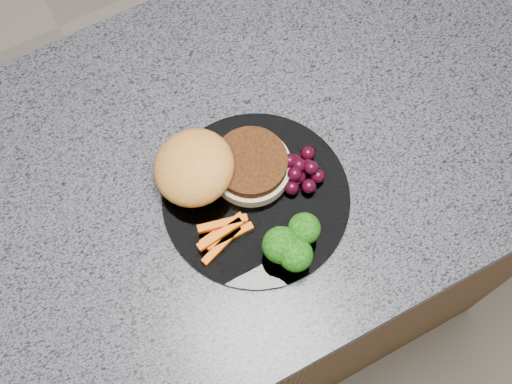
# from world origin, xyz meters

# --- Properties ---
(island_cabinet) EXTENTS (1.20, 0.60, 0.86)m
(island_cabinet) POSITION_xyz_m (0.00, 0.00, 0.43)
(island_cabinet) COLOR brown
(island_cabinet) RESTS_ON ground
(countertop) EXTENTS (1.20, 0.60, 0.04)m
(countertop) POSITION_xyz_m (0.00, 0.00, 0.88)
(countertop) COLOR #545460
(countertop) RESTS_ON island_cabinet
(plate) EXTENTS (0.26, 0.26, 0.01)m
(plate) POSITION_xyz_m (0.10, -0.07, 0.90)
(plate) COLOR white
(plate) RESTS_ON countertop
(burger) EXTENTS (0.21, 0.16, 0.06)m
(burger) POSITION_xyz_m (0.07, -0.01, 0.93)
(burger) COLOR #C5B68B
(burger) RESTS_ON plate
(carrot_sticks) EXTENTS (0.08, 0.05, 0.02)m
(carrot_sticks) POSITION_xyz_m (0.04, -0.10, 0.91)
(carrot_sticks) COLOR #E55603
(carrot_sticks) RESTS_ON plate
(broccoli) EXTENTS (0.08, 0.07, 0.06)m
(broccoli) POSITION_xyz_m (0.10, -0.16, 0.94)
(broccoli) COLOR #5C8831
(broccoli) RESTS_ON plate
(grape_bunch) EXTENTS (0.07, 0.06, 0.04)m
(grape_bunch) POSITION_xyz_m (0.17, -0.07, 0.92)
(grape_bunch) COLOR black
(grape_bunch) RESTS_ON plate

